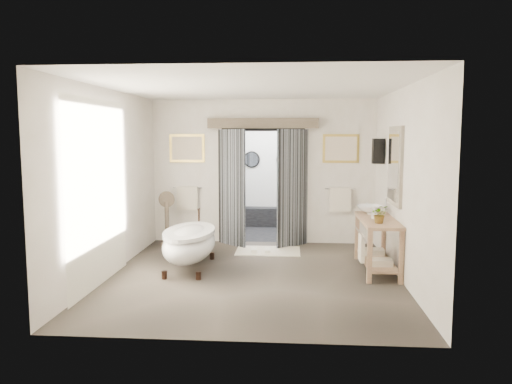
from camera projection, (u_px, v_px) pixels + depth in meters
The scene contains 13 objects.
ground_plane at pixel (253, 276), 7.78m from camera, with size 5.00×5.00×0.00m, color brown.
room_shell at pixel (250, 157), 7.46m from camera, with size 4.52×5.02×2.91m.
shower_room at pixel (267, 190), 11.63m from camera, with size 2.22×2.01×2.51m.
back_wall_dressing at pixel (263, 167), 9.90m from camera, with size 3.82×0.69×2.52m.
clawfoot_tub at pixel (190, 243), 8.17m from camera, with size 0.80×1.79×0.88m.
vanity at pixel (376, 240), 8.03m from camera, with size 0.57×1.60×0.85m.
pedestal_mirror at pixel (167, 222), 9.85m from camera, with size 0.32×0.21×1.09m.
rug at pixel (268, 251), 9.42m from camera, with size 1.20×0.80×0.01m, color silver.
slippers at pixel (261, 250), 9.34m from camera, with size 0.37×0.28×0.05m.
basin at pixel (370, 210), 8.44m from camera, with size 0.45×0.45×0.15m, color white.
plant at pixel (380, 214), 7.57m from camera, with size 0.25×0.22×0.28m, color gray.
soap_bottle_a at pixel (374, 212), 8.01m from camera, with size 0.09×0.10×0.21m, color gray.
soap_bottle_b at pixel (367, 207), 8.72m from camera, with size 0.13×0.13×0.16m, color gray.
Camera 1 is at (0.62, -7.56, 2.18)m, focal length 35.00 mm.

